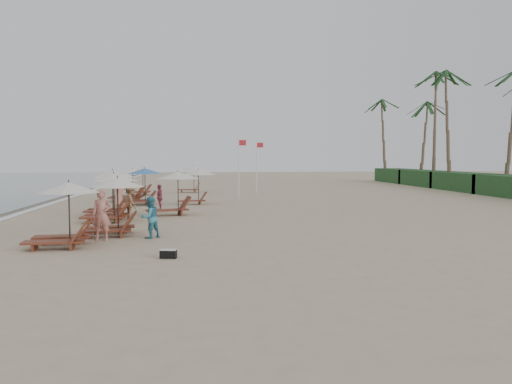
{
  "coord_description": "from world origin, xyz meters",
  "views": [
    {
      "loc": [
        -1.85,
        -19.87,
        3.0
      ],
      "look_at": [
        1.0,
        4.24,
        1.3
      ],
      "focal_mm": 35.16,
      "sensor_mm": 36.0,
      "label": 1
    }
  ],
  "objects": [
    {
      "name": "flag_pole_far",
      "position": [
        3.07,
        21.11,
        2.43
      ],
      "size": [
        0.6,
        0.08,
        4.38
      ],
      "color": "silver",
      "rests_on": "ground"
    },
    {
      "name": "wet_sand_band",
      "position": [
        -12.5,
        10.0,
        0.0
      ],
      "size": [
        3.2,
        140.0,
        0.01
      ],
      "primitive_type": "cube",
      "color": "#6B5E4C",
      "rests_on": "ground"
    },
    {
      "name": "inland_station_1",
      "position": [
        -1.9,
        12.19,
        1.49
      ],
      "size": [
        2.52,
        2.24,
        2.22
      ],
      "color": "brown",
      "rests_on": "ground"
    },
    {
      "name": "inland_station_0",
      "position": [
        -3.09,
        6.25,
        1.3
      ],
      "size": [
        2.85,
        2.24,
        2.22
      ],
      "color": "brown",
      "rests_on": "ground"
    },
    {
      "name": "lounger_station_1",
      "position": [
        -5.1,
        -0.26,
        1.08
      ],
      "size": [
        2.46,
        2.09,
        2.21
      ],
      "color": "brown",
      "rests_on": "ground"
    },
    {
      "name": "lounger_station_0",
      "position": [
        -6.34,
        -2.61,
        1.04
      ],
      "size": [
        2.47,
        2.07,
        2.16
      ],
      "color": "brown",
      "rests_on": "ground"
    },
    {
      "name": "duffel_bag",
      "position": [
        -2.71,
        -4.99,
        0.14
      ],
      "size": [
        0.52,
        0.32,
        0.27
      ],
      "color": "black",
      "rests_on": "ground"
    },
    {
      "name": "lounger_station_6",
      "position": [
        -6.3,
        20.44,
        1.09
      ],
      "size": [
        2.38,
        2.14,
        2.16
      ],
      "color": "brown",
      "rests_on": "ground"
    },
    {
      "name": "beachgoer_mid_a",
      "position": [
        -3.59,
        -1.16,
        0.77
      ],
      "size": [
        0.95,
        0.93,
        1.55
      ],
      "primitive_type": "imported",
      "rotation": [
        0.0,
        0.0,
        3.83
      ],
      "color": "teal",
      "rests_on": "ground"
    },
    {
      "name": "beachgoer_mid_b",
      "position": [
        -5.07,
        4.84,
        0.83
      ],
      "size": [
        1.07,
        1.24,
        1.66
      ],
      "primitive_type": "imported",
      "rotation": [
        0.0,
        0.0,
        2.1
      ],
      "color": "olive",
      "rests_on": "ground"
    },
    {
      "name": "lounger_station_5",
      "position": [
        -6.49,
        14.81,
        0.96
      ],
      "size": [
        2.69,
        2.37,
        2.21
      ],
      "color": "brown",
      "rests_on": "ground"
    },
    {
      "name": "beachgoer_far_a",
      "position": [
        -3.94,
        8.49,
        0.74
      ],
      "size": [
        0.4,
        0.88,
        1.48
      ],
      "primitive_type": "imported",
      "rotation": [
        0.0,
        0.0,
        4.67
      ],
      "color": "#AE4561",
      "rests_on": "ground"
    },
    {
      "name": "foam_line",
      "position": [
        -11.2,
        10.0,
        0.01
      ],
      "size": [
        0.5,
        140.0,
        0.02
      ],
      "primitive_type": "cube",
      "color": "white",
      "rests_on": "ground"
    },
    {
      "name": "beachgoer_far_b",
      "position": [
        -6.56,
        11.12,
        0.91
      ],
      "size": [
        0.68,
        0.95,
        1.82
      ],
      "primitive_type": "imported",
      "rotation": [
        0.0,
        0.0,
        1.45
      ],
      "color": "tan",
      "rests_on": "ground"
    },
    {
      "name": "lounger_station_3",
      "position": [
        -6.42,
        6.69,
        1.17
      ],
      "size": [
        2.6,
        2.31,
        2.31
      ],
      "color": "brown",
      "rests_on": "ground"
    },
    {
      "name": "ground",
      "position": [
        0.0,
        0.0,
        0.0
      ],
      "size": [
        160.0,
        160.0,
        0.0
      ],
      "primitive_type": "plane",
      "color": "tan",
      "rests_on": "ground"
    },
    {
      "name": "lounger_station_4",
      "position": [
        -5.31,
        12.13,
        1.15
      ],
      "size": [
        2.46,
        2.11,
        2.3
      ],
      "color": "brown",
      "rests_on": "ground"
    },
    {
      "name": "beachgoer_near",
      "position": [
        -5.25,
        -1.51,
        0.92
      ],
      "size": [
        0.68,
        0.45,
        1.85
      ],
      "primitive_type": "imported",
      "rotation": [
        0.0,
        0.0,
        0.01
      ],
      "color": "#B36D61",
      "rests_on": "ground"
    },
    {
      "name": "lounger_station_2",
      "position": [
        -5.94,
        3.96,
        1.08
      ],
      "size": [
        2.63,
        2.25,
        2.24
      ],
      "color": "brown",
      "rests_on": "ground"
    },
    {
      "name": "inland_station_2",
      "position": [
        -2.29,
        23.0,
        1.44
      ],
      "size": [
        2.58,
        2.24,
        2.22
      ],
      "color": "brown",
      "rests_on": "ground"
    },
    {
      "name": "flag_pole_near",
      "position": [
        1.25,
        16.99,
        2.47
      ],
      "size": [
        0.59,
        0.08,
        4.45
      ],
      "color": "silver",
      "rests_on": "ground"
    }
  ]
}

